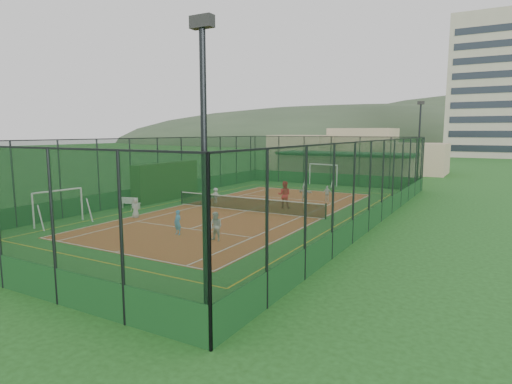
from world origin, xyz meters
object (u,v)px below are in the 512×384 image
floodlight_ne (419,147)px  child_near_mid (178,222)px  futsal_goal_far (323,175)px  child_far_back (305,193)px  coach (284,195)px  floodlight_se (205,186)px  futsal_goal_near (59,207)px  clubhouse (345,166)px  child_far_left (216,195)px  child_near_left (135,208)px  child_near_right (216,226)px  apartment_tower (487,87)px  white_bench (130,203)px  child_far_right (327,193)px

floodlight_ne → child_near_mid: bearing=-108.9°
futsal_goal_far → child_near_mid: futsal_goal_far is taller
child_far_back → coach: bearing=97.3°
floodlight_se → coach: floodlight_se is taller
futsal_goal_near → child_near_mid: bearing=-73.3°
clubhouse → child_near_mid: bearing=-89.5°
coach → child_far_left: bearing=-12.0°
child_near_left → child_far_back: size_ratio=0.94×
floodlight_ne → child_near_right: (-5.76, -24.47, -3.38)m
floodlight_se → apartment_tower: bearing=88.0°
child_far_back → child_far_left: bearing=44.8°
floodlight_ne → child_far_left: bearing=-129.8°
child_near_left → coach: bearing=50.1°
apartment_tower → child_far_left: 83.11m
white_bench → futsal_goal_far: 21.07m
futsal_goal_near → child_far_right: size_ratio=2.60×
apartment_tower → futsal_goal_near: apartment_tower is taller
futsal_goal_near → child_far_right: 19.55m
white_bench → child_far_right: 15.19m
futsal_goal_near → child_far_back: bearing=-25.7°
futsal_goal_far → child_near_left: bearing=-91.7°
futsal_goal_far → child_far_left: size_ratio=2.77×
child_near_right → coach: (-1.05, 10.14, 0.24)m
floodlight_ne → clubhouse: (-8.60, 5.40, -2.55)m
child_far_right → coach: bearing=57.9°
child_near_mid → clubhouse: bearing=100.6°
child_near_right → child_far_back: child_near_right is taller
clubhouse → apartment_tower: bearing=78.7°
apartment_tower → child_near_left: apartment_tower is taller
clubhouse → child_far_left: (-3.81, -20.32, -0.97)m
child_near_mid → coach: size_ratio=0.68×
child_near_left → child_far_right: child_near_left is taller
futsal_goal_near → child_near_right: size_ratio=2.12×
white_bench → child_near_right: 11.56m
child_near_mid → white_bench: bearing=161.4°
floodlight_se → clubhouse: (-8.60, 38.60, -2.55)m
white_bench → child_near_mid: size_ratio=1.18×
child_far_back → child_near_left: bearing=67.0°
clubhouse → futsal_goal_far: (-0.59, -5.56, -0.51)m
futsal_goal_near → child_near_right: 10.57m
futsal_goal_near → child_far_left: 11.53m
futsal_goal_far → child_near_right: (3.42, -24.31, -0.32)m
floodlight_se → child_near_left: floodlight_se is taller
floodlight_ne → coach: size_ratio=4.22×
floodlight_ne → futsal_goal_near: size_ratio=2.63×
white_bench → floodlight_se: bearing=-52.7°
clubhouse → child_far_back: clubhouse is taller
clubhouse → white_bench: size_ratio=9.70×
floodlight_se → futsal_goal_far: size_ratio=2.49×
floodlight_se → child_near_mid: bearing=133.3°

